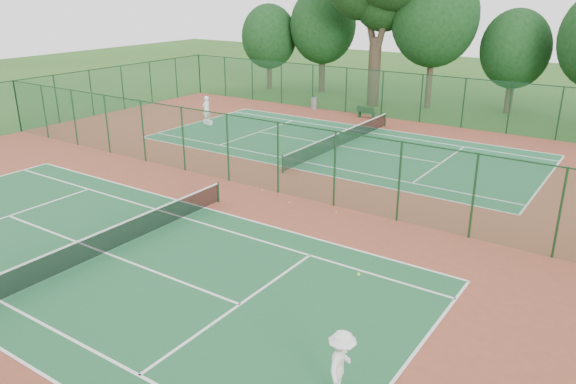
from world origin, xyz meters
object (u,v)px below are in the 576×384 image
(bench, at_px, (366,112))
(trash_bin, at_px, (314,103))
(player_far, at_px, (206,109))
(kit_bag, at_px, (208,122))
(player_near, at_px, (342,365))

(bench, bearing_deg, trash_bin, 175.18)
(player_far, bearing_deg, trash_bin, 154.65)
(kit_bag, bearing_deg, player_far, 152.67)
(player_near, distance_m, bench, 30.91)
(bench, bearing_deg, kit_bag, -133.98)
(player_near, xyz_separation_m, trash_bin, (-18.34, 28.50, -0.45))
(player_near, bearing_deg, kit_bag, 34.45)
(trash_bin, relative_size, kit_bag, 1.18)
(player_near, xyz_separation_m, player_far, (-22.44, 20.22, 0.03))
(player_near, bearing_deg, player_far, 34.43)
(player_near, height_order, player_far, player_far)
(trash_bin, bearing_deg, kit_bag, -112.09)
(player_near, xyz_separation_m, kit_bag, (-21.90, 19.71, -0.78))
(player_far, bearing_deg, player_near, 49.02)
(player_near, distance_m, player_far, 30.21)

